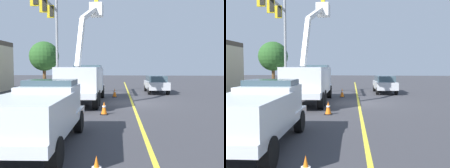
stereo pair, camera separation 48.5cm
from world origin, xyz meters
TOP-DOWN VIEW (x-y plane):
  - ground at (0.00, 0.00)m, footprint 120.00×120.00m
  - sidewalk_far_side at (-0.50, 7.44)m, footprint 60.11×7.60m
  - lane_centre_stripe at (0.00, 0.00)m, footprint 49.90×3.50m
  - utility_bucket_truck at (0.12, 3.46)m, footprint 8.35×3.04m
  - service_pickup_truck at (-10.10, 2.79)m, footprint 5.73×2.49m
  - passing_minivan at (7.50, -2.21)m, footprint 4.92×2.22m
  - traffic_cone_mid_front at (-4.41, 1.44)m, footprint 0.40×0.40m
  - traffic_cone_mid_rear at (3.57, 1.54)m, footprint 0.40×0.40m
  - traffic_signal_mast at (2.42, 6.62)m, footprint 7.04×0.83m
  - street_tree_right at (7.09, 8.91)m, footprint 2.94×2.94m

SIDE VIEW (x-z plane):
  - ground at x=0.00m, z-range 0.00..0.00m
  - lane_centre_stripe at x=0.00m, z-range 0.00..0.01m
  - sidewalk_far_side at x=-0.50m, z-range 0.00..0.12m
  - traffic_cone_mid_front at x=-4.41m, z-range -0.01..0.70m
  - traffic_cone_mid_rear at x=3.57m, z-range -0.01..0.74m
  - passing_minivan at x=7.50m, z-range 0.13..1.82m
  - service_pickup_truck at x=-10.10m, z-range 0.09..2.15m
  - utility_bucket_truck at x=0.12m, z-range -2.13..5.37m
  - street_tree_right at x=7.09m, z-range 1.05..6.14m
  - traffic_signal_mast at x=2.42m, z-range 1.61..10.27m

